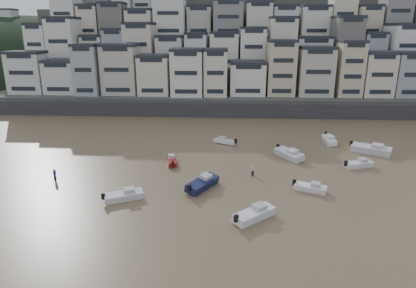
# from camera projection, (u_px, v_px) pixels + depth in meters

# --- Properties ---
(harbor_wall) EXTENTS (140.00, 3.00, 3.50)m
(harbor_wall) POSITION_uv_depth(u_px,v_px,m) (242.00, 109.00, 88.37)
(harbor_wall) COLOR #38383A
(harbor_wall) RESTS_ON ground
(hillside) EXTENTS (141.04, 66.00, 50.00)m
(hillside) POSITION_uv_depth(u_px,v_px,m) (254.00, 51.00, 122.66)
(hillside) COLOR #4C4C47
(hillside) RESTS_ON ground
(boat_a) EXTENTS (5.58, 5.28, 1.58)m
(boat_a) POSITION_uv_depth(u_px,v_px,m) (254.00, 213.00, 41.14)
(boat_a) COLOR white
(boat_a) RESTS_ON ground
(boat_b) EXTENTS (4.69, 3.09, 1.22)m
(boat_b) POSITION_uv_depth(u_px,v_px,m) (310.00, 187.00, 48.25)
(boat_b) COLOR white
(boat_b) RESTS_ON ground
(boat_c) EXTENTS (4.81, 6.31, 1.67)m
(boat_c) POSITION_uv_depth(u_px,v_px,m) (202.00, 182.00, 49.07)
(boat_c) COLOR #13193D
(boat_c) RESTS_ON ground
(boat_d) EXTENTS (5.10, 3.07, 1.32)m
(boat_d) POSITION_uv_depth(u_px,v_px,m) (359.00, 163.00, 56.50)
(boat_d) COLOR silver
(boat_d) RESTS_ON ground
(boat_e) EXTENTS (4.93, 6.36, 1.69)m
(boat_e) POSITION_uv_depth(u_px,v_px,m) (289.00, 153.00, 60.45)
(boat_e) COLOR silver
(boat_e) RESTS_ON ground
(boat_f) EXTENTS (2.40, 4.67, 1.22)m
(boat_f) POSITION_uv_depth(u_px,v_px,m) (172.00, 160.00, 58.06)
(boat_f) COLOR maroon
(boat_f) RESTS_ON ground
(boat_g) EXTENTS (7.14, 5.47, 1.89)m
(boat_g) POSITION_uv_depth(u_px,v_px,m) (371.00, 148.00, 62.72)
(boat_g) COLOR silver
(boat_g) RESTS_ON ground
(boat_h) EXTENTS (4.72, 3.31, 1.23)m
(boat_h) POSITION_uv_depth(u_px,v_px,m) (225.00, 140.00, 68.06)
(boat_h) COLOR silver
(boat_h) RESTS_ON ground
(boat_i) EXTENTS (1.86, 5.64, 1.54)m
(boat_i) POSITION_uv_depth(u_px,v_px,m) (329.00, 139.00, 68.48)
(boat_i) COLOR white
(boat_i) RESTS_ON ground
(boat_j) EXTENTS (5.40, 3.81, 1.41)m
(boat_j) POSITION_uv_depth(u_px,v_px,m) (124.00, 195.00, 45.78)
(boat_j) COLOR silver
(boat_j) RESTS_ON ground
(person_blue) EXTENTS (0.44, 0.44, 1.74)m
(person_blue) POSITION_uv_depth(u_px,v_px,m) (55.00, 175.00, 51.58)
(person_blue) COLOR #181CB4
(person_blue) RESTS_ON ground
(person_pink) EXTENTS (0.44, 0.44, 1.74)m
(person_pink) POSITION_uv_depth(u_px,v_px,m) (253.00, 170.00, 53.25)
(person_pink) COLOR #F0A9B8
(person_pink) RESTS_ON ground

